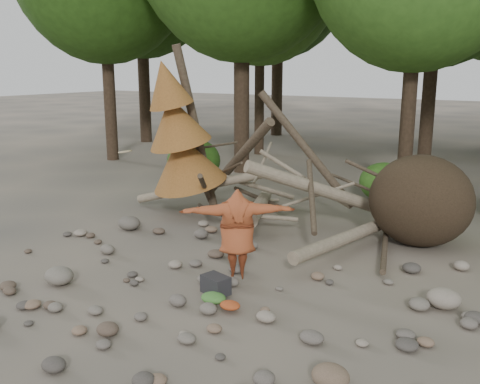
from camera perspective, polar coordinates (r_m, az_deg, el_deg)
The scene contains 13 objects.
ground at distance 9.53m, azimuth -3.58°, elevation -10.16°, with size 120.00×120.00×0.00m, color #514C44.
deadfall_pile at distance 12.13m, azimuth 15.96°, elevation -0.80°, with size 8.55×5.24×3.30m.
dead_conifer at distance 13.42m, azimuth -6.47°, elevation 5.98°, with size 2.06×2.16×4.35m.
bush_left at distance 18.07m, azimuth -4.97°, elevation 3.39°, with size 1.80×1.80×1.44m, color #295216.
bush_mid at distance 15.88m, azimuth 15.10°, elevation 1.04°, with size 1.40×1.40×1.12m, color #36681E.
frisbee_thrower at distance 9.47m, azimuth -0.32°, elevation -4.48°, with size 3.45×1.61×2.18m.
backpack at distance 9.13m, azimuth -2.61°, elevation -10.18°, with size 0.46×0.31×0.31m, color black.
cloth_green at distance 8.85m, azimuth -2.85°, elevation -11.51°, with size 0.43×0.35×0.16m, color #3D712D.
cloth_orange at distance 8.63m, azimuth -1.08°, elevation -12.29°, with size 0.34×0.28×0.12m, color #9E3E1B.
boulder_front_left at distance 10.13m, azimuth -18.75°, elevation -8.46°, with size 0.53×0.48×0.32m, color #6F685D.
boulder_front_right at distance 6.89m, azimuth 9.63°, elevation -18.81°, with size 0.47×0.42×0.28m, color brown.
boulder_mid_right at distance 9.31m, azimuth 20.92°, elevation -10.56°, with size 0.54×0.49×0.33m, color gray.
boulder_mid_left at distance 12.97m, azimuth -11.74°, elevation -3.26°, with size 0.55×0.49×0.33m, color #5D574E.
Camera 1 is at (5.03, -7.17, 3.77)m, focal length 40.00 mm.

